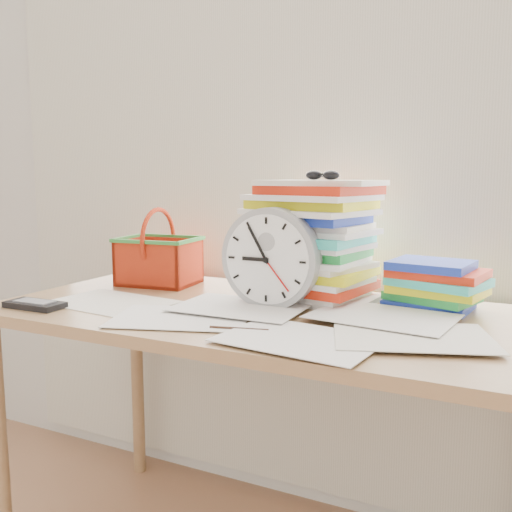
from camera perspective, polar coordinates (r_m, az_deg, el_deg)
The scene contains 10 objects.
curtain at distance 1.81m, azimuth 6.01°, elevation 14.53°, with size 2.40×0.01×2.50m, color silver.
desk at distance 1.51m, azimuth 0.60°, elevation -8.12°, with size 1.40×0.70×0.75m.
paper_stack at distance 1.58m, azimuth 5.84°, elevation 1.53°, with size 0.33×0.27×0.33m, color white, non-canonical shape.
clock at distance 1.48m, azimuth 1.51°, elevation -0.23°, with size 0.26×0.26×0.05m, color #9A9B9F.
sunglasses at distance 1.51m, azimuth 6.65°, elevation 8.04°, with size 0.11×0.10×0.03m, color black, non-canonical shape.
book_stack at distance 1.55m, azimuth 17.40°, elevation -2.78°, with size 0.25×0.19×0.13m, color white, non-canonical shape.
basket at distance 1.84m, azimuth -9.71°, elevation 0.89°, with size 0.24×0.19×0.24m, color red, non-canonical shape.
pen at distance 1.28m, azimuth -1.71°, elevation -7.33°, with size 0.01×0.01×0.14m, color black.
calculator at distance 1.61m, azimuth -21.25°, elevation -4.57°, with size 0.16×0.07×0.02m, color black.
scattered_papers at distance 1.49m, azimuth 0.60°, elevation -5.13°, with size 1.26×0.42×0.02m, color white, non-canonical shape.
Camera 1 is at (0.62, 0.30, 1.09)m, focal length 40.00 mm.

